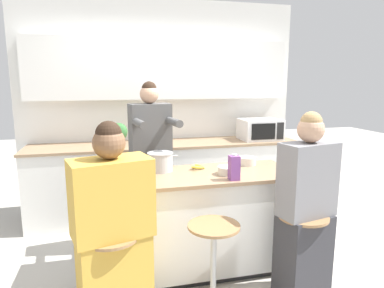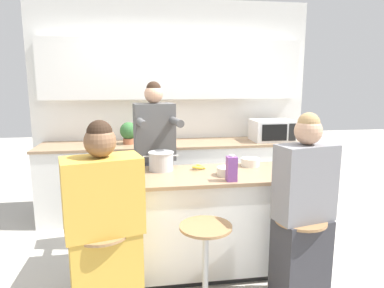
{
  "view_description": "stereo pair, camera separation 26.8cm",
  "coord_description": "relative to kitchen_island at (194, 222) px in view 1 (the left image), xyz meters",
  "views": [
    {
      "loc": [
        -0.7,
        -2.76,
        1.68
      ],
      "look_at": [
        0.0,
        0.07,
        1.14
      ],
      "focal_mm": 32.0,
      "sensor_mm": 36.0,
      "label": 1
    },
    {
      "loc": [
        -0.44,
        -2.82,
        1.68
      ],
      "look_at": [
        0.0,
        0.07,
        1.14
      ],
      "focal_mm": 32.0,
      "sensor_mm": 36.0,
      "label": 2
    }
  ],
  "objects": [
    {
      "name": "back_counter",
      "position": [
        0.0,
        1.37,
        0.01
      ],
      "size": [
        3.33,
        0.65,
        0.92
      ],
      "color": "white",
      "rests_on": "ground_plane"
    },
    {
      "name": "microwave",
      "position": [
        1.24,
        1.33,
        0.6
      ],
      "size": [
        0.52,
        0.4,
        0.27
      ],
      "color": "white",
      "rests_on": "back_counter"
    },
    {
      "name": "banana_bunch",
      "position": [
        0.07,
        0.14,
        0.46
      ],
      "size": [
        0.15,
        0.11,
        0.05
      ],
      "color": "yellow",
      "rests_on": "kitchen_island"
    },
    {
      "name": "person_seated_near",
      "position": [
        0.73,
        -0.58,
        0.22
      ],
      "size": [
        0.46,
        0.34,
        1.46
      ],
      "rotation": [
        0.0,
        0.0,
        0.21
      ],
      "color": "#333338",
      "rests_on": "ground_plane"
    },
    {
      "name": "kitchen_island",
      "position": [
        0.0,
        0.0,
        0.0
      ],
      "size": [
        1.79,
        0.67,
        0.89
      ],
      "color": "black",
      "rests_on": "ground_plane"
    },
    {
      "name": "coffee_cup_near",
      "position": [
        -0.49,
        -0.2,
        0.49
      ],
      "size": [
        0.11,
        0.07,
        0.1
      ],
      "color": "#DB4C51",
      "rests_on": "kitchen_island"
    },
    {
      "name": "person_cooking",
      "position": [
        -0.3,
        0.55,
        0.38
      ],
      "size": [
        0.46,
        0.58,
        1.68
      ],
      "rotation": [
        0.0,
        0.0,
        0.14
      ],
      "color": "#383842",
      "rests_on": "ground_plane"
    },
    {
      "name": "mixing_bowl_steel",
      "position": [
        0.57,
        0.19,
        0.48
      ],
      "size": [
        0.17,
        0.17,
        0.08
      ],
      "color": "silver",
      "rests_on": "kitchen_island"
    },
    {
      "name": "juice_carton",
      "position": [
        0.27,
        -0.25,
        0.54
      ],
      "size": [
        0.08,
        0.08,
        0.21
      ],
      "color": "#7A428E",
      "rests_on": "kitchen_island"
    },
    {
      "name": "potted_plant",
      "position": [
        -0.58,
        1.37,
        0.61
      ],
      "size": [
        0.21,
        0.21,
        0.27
      ],
      "color": "#A86042",
      "rests_on": "back_counter"
    },
    {
      "name": "wall_back",
      "position": [
        0.0,
        1.68,
        1.09
      ],
      "size": [
        3.59,
        0.22,
        2.7
      ],
      "color": "silver",
      "rests_on": "ground_plane"
    },
    {
      "name": "ground_plane",
      "position": [
        0.0,
        0.0,
        -0.45
      ],
      "size": [
        16.0,
        16.0,
        0.0
      ],
      "primitive_type": "plane",
      "color": "#B2ADA3"
    },
    {
      "name": "cooking_pot",
      "position": [
        -0.26,
        0.17,
        0.52
      ],
      "size": [
        0.32,
        0.23,
        0.17
      ],
      "color": "#B7BABC",
      "rests_on": "kitchen_island"
    },
    {
      "name": "fruit_bowl",
      "position": [
        0.28,
        -0.09,
        0.47
      ],
      "size": [
        0.18,
        0.18,
        0.07
      ],
      "color": "silver",
      "rests_on": "kitchen_island"
    },
    {
      "name": "person_wrapped_blanket",
      "position": [
        -0.7,
        -0.58,
        0.22
      ],
      "size": [
        0.57,
        0.41,
        1.44
      ],
      "rotation": [
        0.0,
        0.0,
        0.25
      ],
      "color": "gold",
      "rests_on": "ground_plane"
    },
    {
      "name": "bar_stool_leftmost",
      "position": [
        -0.72,
        -0.58,
        -0.08
      ],
      "size": [
        0.38,
        0.38,
        0.67
      ],
      "color": "#997047",
      "rests_on": "ground_plane"
    },
    {
      "name": "bar_stool_center",
      "position": [
        0.0,
        -0.58,
        -0.08
      ],
      "size": [
        0.38,
        0.38,
        0.67
      ],
      "color": "#997047",
      "rests_on": "ground_plane"
    },
    {
      "name": "bar_stool_rightmost",
      "position": [
        0.72,
        -0.58,
        -0.08
      ],
      "size": [
        0.38,
        0.38,
        0.67
      ],
      "color": "#997047",
      "rests_on": "ground_plane"
    }
  ]
}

